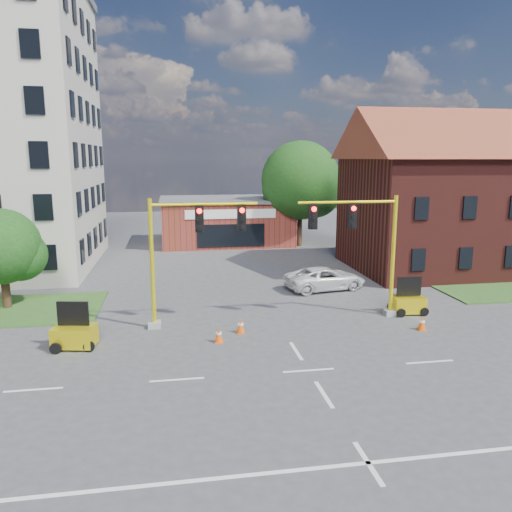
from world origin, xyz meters
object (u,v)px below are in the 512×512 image
object	(u,v)px
signal_mast_east	(363,242)
trailer_west	(74,334)
trailer_east	(408,303)
pickup_white	(325,278)
signal_mast_west	(187,246)

from	to	relation	value
signal_mast_east	trailer_west	size ratio (longest dim) A/B	3.17
trailer_east	pickup_white	bearing A→B (deg)	121.43
signal_mast_west	pickup_white	xyz separation A→B (m)	(8.57, 5.56, -3.23)
trailer_west	pickup_white	distance (m)	15.51
trailer_west	trailer_east	distance (m)	16.48
signal_mast_east	trailer_west	bearing A→B (deg)	-171.42
signal_mast_west	signal_mast_east	bearing A→B (deg)	0.00
signal_mast_east	signal_mast_west	bearing A→B (deg)	180.00
signal_mast_east	trailer_east	bearing A→B (deg)	2.99
signal_mast_west	trailer_east	size ratio (longest dim) A/B	3.32
trailer_east	pickup_white	size ratio (longest dim) A/B	0.37
trailer_west	trailer_east	world-z (taller)	trailer_west
signal_mast_east	trailer_west	xyz separation A→B (m)	(-13.65, -2.06, -3.31)
signal_mast_west	trailer_west	bearing A→B (deg)	-157.36
trailer_west	trailer_east	bearing A→B (deg)	18.61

